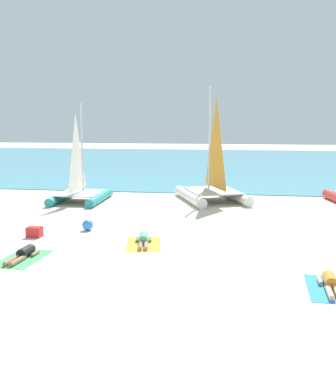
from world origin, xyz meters
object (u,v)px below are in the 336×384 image
(sunbather_middle, at_px, (143,240))
(cooler_box, at_px, (35,232))
(sailboat_teal, at_px, (80,187))
(sunbather_right, at_px, (331,283))
(sunbather_left, at_px, (24,254))
(towel_middle, at_px, (143,244))
(towel_right, at_px, (331,289))
(towel_left, at_px, (23,258))
(beach_ball, at_px, (88,225))
(sailboat_white, at_px, (212,184))

(sunbather_middle, xyz_separation_m, cooler_box, (-3.95, 0.28, 0.05))
(sailboat_teal, xyz_separation_m, sunbather_middle, (4.78, -7.30, -0.60))
(sunbather_right, bearing_deg, sailboat_teal, 136.73)
(sunbather_left, xyz_separation_m, sunbather_middle, (3.18, 2.09, 0.00))
(towel_middle, xyz_separation_m, cooler_box, (-3.96, 0.35, 0.17))
(towel_middle, distance_m, sunbather_right, 6.19)
(towel_right, bearing_deg, towel_left, 172.28)
(towel_left, bearing_deg, beach_ball, 78.44)
(sailboat_teal, height_order, cooler_box, sailboat_teal)
(sunbather_left, height_order, towel_middle, sunbather_left)
(sunbather_right, bearing_deg, towel_left, 175.70)
(cooler_box, bearing_deg, sunbather_left, -72.03)
(beach_ball, bearing_deg, sunbather_right, -31.49)
(sailboat_white, height_order, beach_ball, sailboat_white)
(towel_middle, xyz_separation_m, towel_right, (5.31, -3.25, 0.00))
(sunbather_right, relative_size, beach_ball, 3.81)
(sailboat_teal, height_order, towel_right, sailboat_teal)
(sailboat_white, relative_size, cooler_box, 11.54)
(towel_middle, relative_size, cooler_box, 3.80)
(towel_right, bearing_deg, beach_ball, 148.14)
(sailboat_teal, relative_size, towel_left, 2.58)
(beach_ball, height_order, cooler_box, beach_ball)
(towel_right, relative_size, cooler_box, 3.80)
(towel_middle, xyz_separation_m, sunbather_right, (5.31, -3.18, 0.13))
(towel_left, distance_m, beach_ball, 3.75)
(sunbather_right, distance_m, beach_ball, 9.09)
(towel_middle, distance_m, cooler_box, 3.98)
(towel_left, xyz_separation_m, cooler_box, (-0.77, 2.44, 0.17))
(towel_right, bearing_deg, sunbather_right, 87.03)
(sailboat_white, xyz_separation_m, beach_ball, (-4.20, -7.04, -0.65))
(beach_ball, bearing_deg, towel_middle, -32.70)
(sailboat_white, distance_m, cooler_box, 10.07)
(sailboat_white, height_order, towel_right, sailboat_white)
(sunbather_middle, relative_size, towel_right, 0.82)
(beach_ball, relative_size, cooler_box, 0.82)
(towel_right, relative_size, sunbather_right, 1.21)
(sunbather_middle, distance_m, beach_ball, 2.86)
(towel_middle, bearing_deg, sunbather_right, -30.93)
(towel_right, height_order, sunbather_right, sunbather_right)
(sunbather_right, xyz_separation_m, beach_ball, (-7.75, 4.75, 0.07))
(towel_left, xyz_separation_m, towel_middle, (3.20, 2.10, 0.00))
(towel_middle, relative_size, towel_right, 1.00)
(towel_middle, distance_m, sunbather_middle, 0.14)
(sunbather_left, bearing_deg, towel_middle, 34.36)
(towel_left, xyz_separation_m, sunbather_right, (8.50, -1.09, 0.13))
(sunbather_left, xyz_separation_m, towel_middle, (3.19, 2.03, -0.13))
(towel_left, bearing_deg, cooler_box, 107.46)
(sailboat_teal, bearing_deg, towel_right, -47.90)
(cooler_box, bearing_deg, sunbather_middle, -4.11)
(beach_ball, bearing_deg, towel_right, -31.86)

